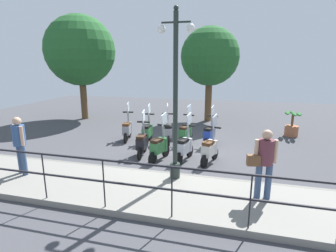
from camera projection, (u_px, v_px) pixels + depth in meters
ground_plane at (180, 153)px, 9.36m from camera, size 28.00×28.00×0.00m
promenade_walkway at (153, 191)px, 6.38m from camera, size 2.20×20.00×0.15m
fence_railing at (136, 177)px, 5.20m from camera, size 0.04×16.03×1.07m
lamp_post_near at (175, 107)px, 6.53m from camera, size 0.26×0.90×4.26m
pedestrian_with_bag at (264, 159)px, 5.68m from camera, size 0.38×0.64×1.59m
pedestrian_distant at (20, 141)px, 6.99m from camera, size 0.42×0.45×1.59m
tree_large at (80, 51)px, 14.24m from camera, size 3.79×3.79×5.67m
tree_distant at (210, 57)px, 13.76m from camera, size 3.07×3.07×5.00m
potted_palm at (292, 126)px, 11.41m from camera, size 1.06×0.66×1.05m
scooter_near_0 at (210, 149)px, 8.24m from camera, size 1.20×0.55×1.54m
scooter_near_1 at (185, 147)px, 8.47m from camera, size 1.21×0.51×1.54m
scooter_near_2 at (159, 146)px, 8.50m from camera, size 1.21×0.52×1.54m
scooter_near_3 at (142, 142)px, 8.95m from camera, size 1.23×0.45×1.54m
scooter_far_0 at (209, 134)px, 9.99m from camera, size 1.22×0.48×1.54m
scooter_far_1 at (186, 132)px, 10.20m from camera, size 1.22×0.50×1.54m
scooter_far_2 at (168, 131)px, 10.39m from camera, size 1.20×0.55×1.54m
scooter_far_3 at (147, 131)px, 10.36m from camera, size 1.23×0.44×1.54m
scooter_far_4 at (127, 129)px, 10.76m from camera, size 1.22×0.49×1.54m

